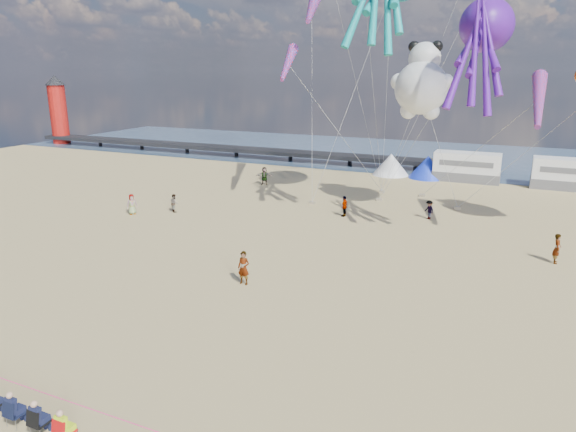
# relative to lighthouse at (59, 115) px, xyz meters

# --- Properties ---
(ground) EXTENTS (120.00, 120.00, 0.00)m
(ground) POSITION_rel_lighthouse_xyz_m (56.00, -44.00, -4.50)
(ground) COLOR tan
(ground) RESTS_ON ground
(water) EXTENTS (120.00, 120.00, 0.00)m
(water) POSITION_rel_lighthouse_xyz_m (56.00, 11.00, -4.48)
(water) COLOR #374E69
(water) RESTS_ON ground
(pier) EXTENTS (60.00, 3.00, 0.50)m
(pier) POSITION_rel_lighthouse_xyz_m (28.00, 0.00, -3.50)
(pier) COLOR black
(pier) RESTS_ON ground
(lighthouse) EXTENTS (2.60, 2.60, 9.00)m
(lighthouse) POSITION_rel_lighthouse_xyz_m (0.00, 0.00, 0.00)
(lighthouse) COLOR #A5140F
(lighthouse) RESTS_ON ground
(motorhome_0) EXTENTS (6.60, 2.50, 3.00)m
(motorhome_0) POSITION_rel_lighthouse_xyz_m (62.00, -4.00, -3.00)
(motorhome_0) COLOR silver
(motorhome_0) RESTS_ON ground
(motorhome_1) EXTENTS (6.60, 2.50, 3.00)m
(motorhome_1) POSITION_rel_lighthouse_xyz_m (71.50, -4.00, -3.00)
(motorhome_1) COLOR silver
(motorhome_1) RESTS_ON ground
(tent_white) EXTENTS (4.00, 4.00, 2.40)m
(tent_white) POSITION_rel_lighthouse_xyz_m (54.00, -4.00, -3.30)
(tent_white) COLOR white
(tent_white) RESTS_ON ground
(tent_blue) EXTENTS (4.00, 4.00, 2.40)m
(tent_blue) POSITION_rel_lighthouse_xyz_m (58.00, -4.00, -3.30)
(tent_blue) COLOR #1933CC
(tent_blue) RESTS_ON ground
(spectator_row) EXTENTS (6.10, 0.90, 1.30)m
(spectator_row) POSITION_rel_lighthouse_xyz_m (52.61, -50.59, -3.85)
(spectator_row) COLOR black
(spectator_row) RESTS_ON ground
(rope_line) EXTENTS (34.00, 0.03, 0.03)m
(rope_line) POSITION_rel_lighthouse_xyz_m (56.00, -49.00, -4.48)
(rope_line) COLOR #F2338C
(rope_line) RESTS_ON ground
(standing_person) EXTENTS (0.69, 0.45, 1.88)m
(standing_person) POSITION_rel_lighthouse_xyz_m (53.81, -37.35, -3.56)
(standing_person) COLOR tan
(standing_person) RESTS_ON ground
(beachgoer_0) EXTENTS (0.68, 0.72, 1.66)m
(beachgoer_0) POSITION_rel_lighthouse_xyz_m (38.71, -28.67, -3.67)
(beachgoer_0) COLOR #7F6659
(beachgoer_0) RESTS_ON ground
(beachgoer_1) EXTENTS (0.86, 0.83, 1.49)m
(beachgoer_1) POSITION_rel_lighthouse_xyz_m (41.37, -26.64, -3.76)
(beachgoer_1) COLOR #7F6659
(beachgoer_1) RESTS_ON ground
(beachgoer_2) EXTENTS (0.92, 0.92, 1.51)m
(beachgoer_2) POSITION_rel_lighthouse_xyz_m (60.87, -20.23, -3.75)
(beachgoer_2) COLOR #7F6659
(beachgoer_2) RESTS_ON ground
(beachgoer_3) EXTENTS (0.72, 1.13, 1.67)m
(beachgoer_3) POSITION_rel_lighthouse_xyz_m (54.58, -22.22, -3.67)
(beachgoer_3) COLOR #7F6659
(beachgoer_3) RESTS_ON ground
(beachgoer_4) EXTENTS (1.15, 0.76, 1.81)m
(beachgoer_4) POSITION_rel_lighthouse_xyz_m (43.44, -14.28, -3.59)
(beachgoer_4) COLOR #7F6659
(beachgoer_4) RESTS_ON ground
(beachgoer_5) EXTENTS (0.59, 1.73, 1.85)m
(beachgoer_5) POSITION_rel_lighthouse_xyz_m (69.50, -26.81, -3.58)
(beachgoer_5) COLOR #7F6659
(beachgoer_5) RESTS_ON ground
(sandbag_a) EXTENTS (0.50, 0.35, 0.22)m
(sandbag_a) POSITION_rel_lighthouse_xyz_m (50.80, -19.64, -4.39)
(sandbag_a) COLOR gray
(sandbag_a) RESTS_ON ground
(sandbag_b) EXTENTS (0.50, 0.35, 0.22)m
(sandbag_b) POSITION_rel_lighthouse_xyz_m (55.88, -16.15, -4.39)
(sandbag_b) COLOR gray
(sandbag_b) RESTS_ON ground
(sandbag_c) EXTENTS (0.50, 0.35, 0.22)m
(sandbag_c) POSITION_rel_lighthouse_xyz_m (62.61, -16.27, -4.39)
(sandbag_c) COLOR gray
(sandbag_c) RESTS_ON ground
(sandbag_d) EXTENTS (0.50, 0.35, 0.22)m
(sandbag_d) POSITION_rel_lighthouse_xyz_m (59.08, -12.86, -4.39)
(sandbag_d) COLOR gray
(sandbag_d) RESTS_ON ground
(sandbag_e) EXTENTS (0.50, 0.35, 0.22)m
(sandbag_e) POSITION_rel_lighthouse_xyz_m (55.30, -12.94, -4.39)
(sandbag_e) COLOR gray
(sandbag_e) RESTS_ON ground
(kite_octopus_purple) EXTENTS (5.28, 9.05, 9.70)m
(kite_octopus_purple) POSITION_rel_lighthouse_xyz_m (63.84, -21.47, 9.64)
(kite_octopus_purple) COLOR #4C138F
(kite_panda) EXTENTS (6.20, 6.03, 6.92)m
(kite_panda) POSITION_rel_lighthouse_xyz_m (59.40, -19.01, 5.46)
(kite_panda) COLOR white
(windsock_left) EXTENTS (3.22, 7.49, 7.49)m
(windsock_left) POSITION_rel_lighthouse_xyz_m (49.41, -16.74, 11.75)
(windsock_left) COLOR red
(windsock_mid) EXTENTS (1.11, 6.85, 6.84)m
(windsock_mid) POSITION_rel_lighthouse_xyz_m (67.54, -22.59, 4.93)
(windsock_mid) COLOR red
(windsock_right) EXTENTS (2.08, 5.40, 5.33)m
(windsock_right) POSITION_rel_lighthouse_xyz_m (49.01, -20.82, 7.28)
(windsock_right) COLOR red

